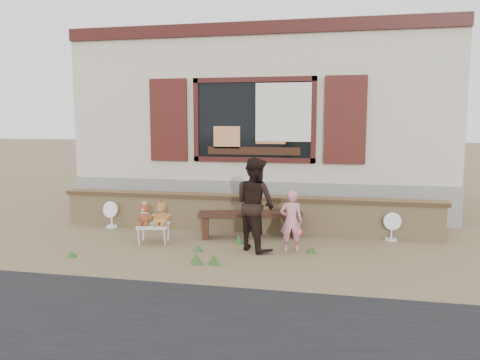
% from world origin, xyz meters
% --- Properties ---
extents(ground, '(80.00, 80.00, 0.00)m').
position_xyz_m(ground, '(0.00, 0.00, 0.00)').
color(ground, brown).
rests_on(ground, ground).
extents(shopfront, '(8.04, 5.13, 4.00)m').
position_xyz_m(shopfront, '(0.00, 4.49, 2.00)').
color(shopfront, '#B6AA93').
rests_on(shopfront, ground).
extents(brick_wall, '(7.10, 0.36, 0.67)m').
position_xyz_m(brick_wall, '(0.00, 1.00, 0.34)').
color(brick_wall, tan).
rests_on(brick_wall, ground).
extents(bench, '(1.82, 0.82, 0.46)m').
position_xyz_m(bench, '(0.20, 0.50, 0.33)').
color(bench, black).
rests_on(bench, ground).
extents(folding_chair, '(0.58, 0.54, 0.31)m').
position_xyz_m(folding_chair, '(-1.32, -0.18, 0.28)').
color(folding_chair, beige).
rests_on(folding_chair, ground).
extents(teddy_bear_left, '(0.32, 0.29, 0.38)m').
position_xyz_m(teddy_bear_left, '(-1.45, -0.21, 0.50)').
color(teddy_bear_left, brown).
rests_on(teddy_bear_left, folding_chair).
extents(teddy_bear_right, '(0.33, 0.30, 0.39)m').
position_xyz_m(teddy_bear_right, '(-1.18, -0.15, 0.51)').
color(teddy_bear_right, brown).
rests_on(teddy_bear_right, folding_chair).
extents(child, '(0.39, 0.29, 0.97)m').
position_xyz_m(child, '(0.99, -0.25, 0.49)').
color(child, pink).
rests_on(child, ground).
extents(adult, '(0.91, 0.89, 1.47)m').
position_xyz_m(adult, '(0.42, -0.25, 0.74)').
color(adult, black).
rests_on(adult, ground).
extents(fan_left, '(0.32, 0.21, 0.51)m').
position_xyz_m(fan_left, '(-2.55, 0.74, 0.25)').
color(fan_left, white).
rests_on(fan_left, ground).
extents(fan_right, '(0.31, 0.21, 0.49)m').
position_xyz_m(fan_right, '(2.61, 0.80, 0.25)').
color(fan_right, silver).
rests_on(fan_right, ground).
extents(grass_tufts, '(3.66, 1.43, 0.16)m').
position_xyz_m(grass_tufts, '(-0.23, -0.72, 0.07)').
color(grass_tufts, '#2D5622').
rests_on(grass_tufts, ground).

